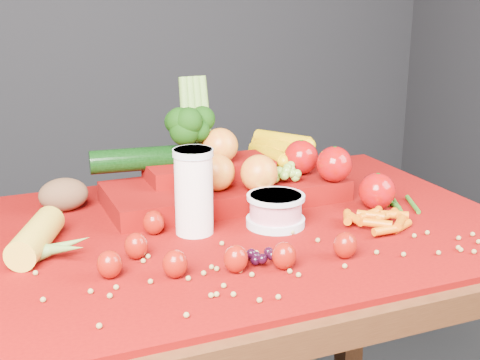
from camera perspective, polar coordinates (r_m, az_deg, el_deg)
name	(u,v)px	position (r m, az deg, el deg)	size (l,w,h in m)	color
table	(244,273)	(1.38, 0.32, -7.97)	(1.10, 0.80, 0.75)	#34180B
red_cloth	(244,227)	(1.34, 0.33, -4.07)	(1.05, 0.75, 0.01)	#710703
milk_glass	(194,189)	(1.27, -3.97, -0.73)	(0.08, 0.08, 0.17)	white
yogurt_bowl	(276,209)	(1.33, 3.06, -2.50)	(0.12, 0.12, 0.06)	silver
strawberry_scatter	(206,249)	(1.16, -2.96, -5.89)	(0.44, 0.28, 0.05)	maroon
dark_grape_cluster	(262,256)	(1.16, 1.85, -6.52)	(0.06, 0.05, 0.03)	black
soybean_scatter	(289,260)	(1.17, 4.20, -6.83)	(0.84, 0.24, 0.01)	olive
corn_ear	(46,246)	(1.23, -16.22, -5.41)	(0.24, 0.26, 0.06)	gold
potato	(63,195)	(1.46, -14.83, -1.22)	(0.10, 0.08, 0.07)	#51391F
baby_carrot_pile	(381,222)	(1.34, 11.97, -3.50)	(0.17, 0.17, 0.03)	#D15C07
green_bean_pile	(398,201)	(1.50, 13.35, -1.75)	(0.14, 0.12, 0.01)	#275F15
produce_mound	(235,173)	(1.47, -0.43, 0.57)	(0.60, 0.36, 0.27)	#710703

